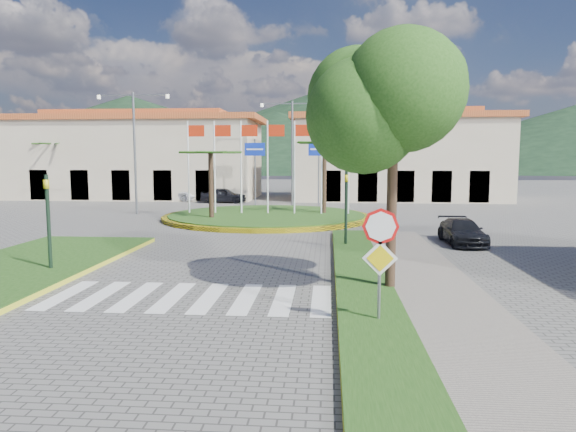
# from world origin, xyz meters

# --- Properties ---
(ground) EXTENTS (160.00, 160.00, 0.00)m
(ground) POSITION_xyz_m (0.00, 0.00, 0.00)
(ground) COLOR slate
(ground) RESTS_ON ground
(sidewalk_right) EXTENTS (4.00, 28.00, 0.15)m
(sidewalk_right) POSITION_xyz_m (6.00, 2.00, 0.07)
(sidewalk_right) COLOR gray
(sidewalk_right) RESTS_ON ground
(verge_right) EXTENTS (1.60, 28.00, 0.18)m
(verge_right) POSITION_xyz_m (4.80, 2.00, 0.09)
(verge_right) COLOR #1B4313
(verge_right) RESTS_ON ground
(median_left) EXTENTS (5.00, 14.00, 0.18)m
(median_left) POSITION_xyz_m (-6.50, 6.00, 0.09)
(median_left) COLOR #1B4313
(median_left) RESTS_ON ground
(crosswalk) EXTENTS (8.00, 3.00, 0.01)m
(crosswalk) POSITION_xyz_m (0.00, 4.00, 0.01)
(crosswalk) COLOR silver
(crosswalk) RESTS_ON ground
(roundabout_island) EXTENTS (12.70, 12.70, 6.00)m
(roundabout_island) POSITION_xyz_m (0.00, 22.00, 0.18)
(roundabout_island) COLOR yellow
(roundabout_island) RESTS_ON ground
(stop_sign) EXTENTS (0.80, 0.11, 2.65)m
(stop_sign) POSITION_xyz_m (4.90, 1.96, 1.79)
(stop_sign) COLOR slate
(stop_sign) RESTS_ON ground
(deciduous_tree) EXTENTS (3.60, 3.60, 6.80)m
(deciduous_tree) POSITION_xyz_m (5.50, 5.00, 5.18)
(deciduous_tree) COLOR black
(deciduous_tree) RESTS_ON ground
(traffic_light_left) EXTENTS (0.15, 0.18, 3.20)m
(traffic_light_left) POSITION_xyz_m (-5.20, 6.50, 1.94)
(traffic_light_left) COLOR black
(traffic_light_left) RESTS_ON ground
(traffic_light_right) EXTENTS (0.15, 0.18, 3.20)m
(traffic_light_right) POSITION_xyz_m (4.50, 12.00, 1.94)
(traffic_light_right) COLOR black
(traffic_light_right) RESTS_ON ground
(traffic_light_far) EXTENTS (0.18, 0.15, 3.20)m
(traffic_light_far) POSITION_xyz_m (8.00, 26.00, 1.94)
(traffic_light_far) COLOR black
(traffic_light_far) RESTS_ON ground
(direction_sign_west) EXTENTS (1.60, 0.14, 5.20)m
(direction_sign_west) POSITION_xyz_m (-2.00, 30.97, 3.53)
(direction_sign_west) COLOR slate
(direction_sign_west) RESTS_ON ground
(direction_sign_east) EXTENTS (1.60, 0.14, 5.20)m
(direction_sign_east) POSITION_xyz_m (3.00, 30.97, 3.53)
(direction_sign_east) COLOR slate
(direction_sign_east) RESTS_ON ground
(street_lamp_centre) EXTENTS (4.80, 0.16, 8.00)m
(street_lamp_centre) POSITION_xyz_m (1.00, 30.00, 4.50)
(street_lamp_centre) COLOR slate
(street_lamp_centre) RESTS_ON ground
(street_lamp_west) EXTENTS (4.80, 0.16, 8.00)m
(street_lamp_west) POSITION_xyz_m (-9.00, 24.00, 4.50)
(street_lamp_west) COLOR slate
(street_lamp_west) RESTS_ON ground
(building_left) EXTENTS (23.32, 9.54, 8.05)m
(building_left) POSITION_xyz_m (-14.00, 38.00, 3.90)
(building_left) COLOR #C2B193
(building_left) RESTS_ON ground
(building_right) EXTENTS (19.08, 9.54, 8.05)m
(building_right) POSITION_xyz_m (10.00, 38.00, 3.90)
(building_right) COLOR #C2B193
(building_right) RESTS_ON ground
(hill_far_west) EXTENTS (140.00, 140.00, 22.00)m
(hill_far_west) POSITION_xyz_m (-55.00, 140.00, 11.00)
(hill_far_west) COLOR black
(hill_far_west) RESTS_ON ground
(hill_far_mid) EXTENTS (180.00, 180.00, 30.00)m
(hill_far_mid) POSITION_xyz_m (15.00, 160.00, 15.00)
(hill_far_mid) COLOR black
(hill_far_mid) RESTS_ON ground
(hill_near_back) EXTENTS (110.00, 110.00, 16.00)m
(hill_near_back) POSITION_xyz_m (-10.00, 130.00, 8.00)
(hill_near_back) COLOR black
(hill_near_back) RESTS_ON ground
(white_van) EXTENTS (4.89, 3.14, 1.25)m
(white_van) POSITION_xyz_m (-9.42, 34.64, 0.63)
(white_van) COLOR white
(white_van) RESTS_ON ground
(car_dark_a) EXTENTS (3.82, 1.66, 1.28)m
(car_dark_a) POSITION_xyz_m (-4.95, 32.93, 0.64)
(car_dark_a) COLOR black
(car_dark_a) RESTS_ON ground
(car_dark_b) EXTENTS (3.36, 1.40, 1.08)m
(car_dark_b) POSITION_xyz_m (5.09, 35.54, 0.54)
(car_dark_b) COLOR black
(car_dark_b) RESTS_ON ground
(car_side_right) EXTENTS (1.60, 3.75, 1.08)m
(car_side_right) POSITION_xyz_m (9.59, 13.42, 0.54)
(car_side_right) COLOR black
(car_side_right) RESTS_ON ground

